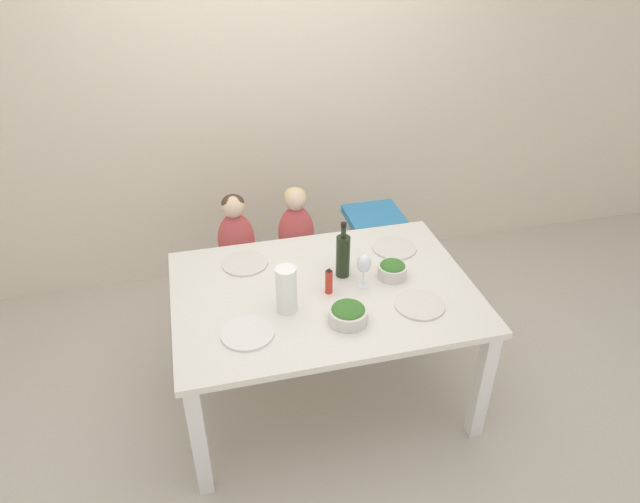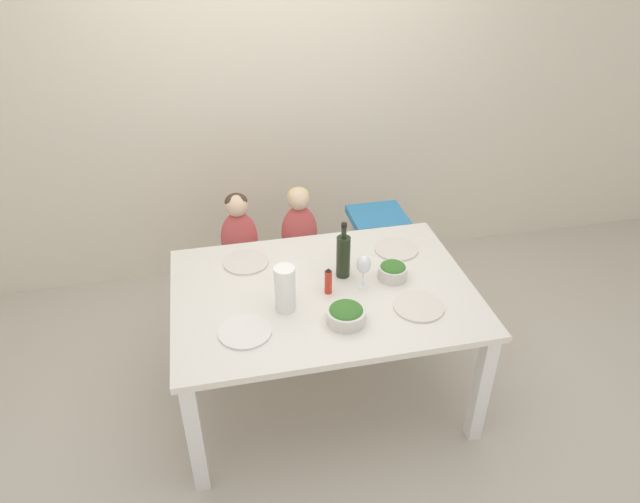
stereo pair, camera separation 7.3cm
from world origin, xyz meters
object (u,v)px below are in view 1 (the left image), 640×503
Objects in this scene: chair_far_center at (297,265)px; dinner_plate_back_left at (245,263)px; person_child_center at (296,224)px; salad_bowl_large at (348,313)px; chair_right_highchair at (373,233)px; wine_glass_near at (364,264)px; salad_bowl_small at (392,269)px; dinner_plate_back_right at (394,248)px; wine_bottle at (343,255)px; paper_towel_roll at (286,289)px; dinner_plate_front_right at (420,305)px; chair_far_left at (239,273)px; dinner_plate_front_left at (248,333)px; person_child_left at (236,232)px.

dinner_plate_back_left is (-0.38, -0.44, 0.36)m from chair_far_center.
person_child_center is 2.57× the size of salad_bowl_large.
wine_glass_near reaches higher than chair_right_highchair.
wine_glass_near is at bearing -166.98° from salad_bowl_small.
wine_glass_near is 0.20m from salad_bowl_small.
dinner_plate_back_right is (0.44, 0.55, -0.04)m from salad_bowl_large.
chair_far_center is 0.95m from wine_glass_near.
chair_right_highchair is 2.19× the size of wine_bottle.
paper_towel_roll is 0.96× the size of dinner_plate_back_right.
salad_bowl_small reaches higher than chair_right_highchair.
salad_bowl_small reaches higher than dinner_plate_front_right.
paper_towel_roll is 0.31m from salad_bowl_large.
dinner_plate_back_right is at bearing 46.57° from wine_glass_near.
person_child_center is 0.93m from paper_towel_roll.
dinner_plate_back_right is 1.00× the size of dinner_plate_front_right.
dinner_plate_front_right reaches higher than chair_far_center.
wine_bottle reaches higher than chair_right_highchair.
wine_bottle is at bearing -153.55° from dinner_plate_back_right.
chair_right_highchair is at bearing 26.35° from dinner_plate_back_left.
chair_far_left is 1.78× the size of dinner_plate_back_right.
paper_towel_roll is at bearing -80.35° from chair_far_left.
wine_glass_near reaches higher than dinner_plate_front_left.
person_child_left is 1.94× the size of dinner_plate_back_left.
dinner_plate_front_left and dinner_plate_back_right have the same top height.
person_child_left is 0.98m from dinner_plate_back_right.
dinner_plate_front_right is (0.41, -1.01, 0.36)m from chair_far_center.
chair_right_highchair is at bearing 78.33° from salad_bowl_small.
chair_far_center is at bearing 0.00° from chair_far_left.
chair_right_highchair is at bearing 46.82° from dinner_plate_front_left.
chair_right_highchair is 1.20m from paper_towel_roll.
salad_bowl_small is at bearing 99.97° from dinner_plate_front_right.
person_child_center is at bearing 179.91° from chair_right_highchair.
salad_bowl_large is (0.03, -1.04, 0.10)m from person_child_center.
dinner_plate_front_left is at bearing -149.79° from dinner_plate_back_right.
chair_right_highchair is 3.68× the size of wine_glass_near.
chair_right_highchair is 4.49× the size of salad_bowl_small.
wine_glass_near is (-0.33, -0.79, 0.32)m from chair_right_highchair.
salad_bowl_large is (0.03, -1.04, 0.40)m from chair_far_center.
salad_bowl_large reaches higher than dinner_plate_front_right.
chair_far_left is 1.19m from salad_bowl_large.
dinner_plate_front_right is at bearing -52.15° from chair_far_left.
person_child_center is at bearing 75.48° from paper_towel_roll.
dinner_plate_back_left is at bearing -130.44° from chair_far_center.
salad_bowl_large and salad_bowl_small have the same top height.
dinner_plate_back_left reaches higher than chair_far_center.
person_child_center is 1.10m from dinner_plate_front_right.
salad_bowl_large is (-0.08, -0.38, -0.08)m from wine_bottle.
chair_far_center is at bearing -0.12° from person_child_left.
paper_towel_roll is 0.81m from dinner_plate_back_right.
chair_far_center is 0.68m from dinner_plate_back_left.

